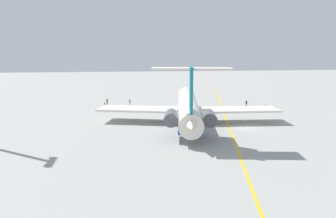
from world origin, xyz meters
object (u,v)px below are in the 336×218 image
ground_crew_near_nose (130,102)px  ground_crew_near_tail (246,103)px  main_jetliner (188,107)px  ground_crew_portside (107,101)px  ground_crew_starboard (105,105)px  safety_cone_wingtip (265,105)px

ground_crew_near_nose → ground_crew_near_tail: 29.40m
main_jetliner → ground_crew_near_tail: 24.58m
ground_crew_portside → ground_crew_starboard: (-6.90, 0.18, 0.07)m
ground_crew_portside → safety_cone_wingtip: bearing=44.2°
ground_crew_near_nose → ground_crew_portside: (2.32, 5.86, -0.01)m
main_jetliner → ground_crew_near_tail: bearing=-37.9°
ground_crew_portside → ground_crew_starboard: ground_crew_starboard is taller
ground_crew_near_nose → main_jetliner: bearing=-71.5°
ground_crew_near_nose → ground_crew_near_tail: ground_crew_near_tail is taller
ground_crew_near_tail → ground_crew_starboard: (0.80, 34.94, 0.04)m
ground_crew_starboard → safety_cone_wingtip: bearing=-117.1°
ground_crew_near_tail → ground_crew_portside: bearing=99.1°
ground_crew_starboard → safety_cone_wingtip: ground_crew_starboard is taller
ground_crew_starboard → safety_cone_wingtip: size_ratio=3.29×
main_jetliner → ground_crew_starboard: (17.59, 17.12, -2.10)m
ground_crew_near_nose → ground_crew_portside: size_ratio=1.01×
ground_crew_near_nose → safety_cone_wingtip: bearing=-14.8°
main_jetliner → ground_crew_near_nose: main_jetliner is taller
safety_cone_wingtip → ground_crew_portside: bearing=81.0°
ground_crew_near_tail → ground_crew_starboard: ground_crew_starboard is taller
ground_crew_near_tail → safety_cone_wingtip: ground_crew_near_tail is taller
main_jetliner → ground_crew_portside: (24.49, 16.94, -2.17)m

